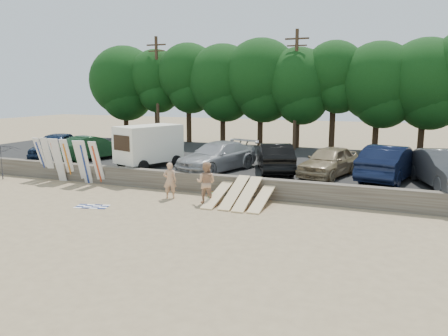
# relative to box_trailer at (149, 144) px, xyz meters

# --- Properties ---
(ground) EXTENTS (120.00, 120.00, 0.00)m
(ground) POSITION_rel_box_trailer_xyz_m (4.36, -5.29, -2.09)
(ground) COLOR tan
(ground) RESTS_ON ground
(seawall) EXTENTS (44.00, 0.50, 1.00)m
(seawall) POSITION_rel_box_trailer_xyz_m (4.36, -2.29, -1.59)
(seawall) COLOR #6B6356
(seawall) RESTS_ON ground
(parking_lot) EXTENTS (44.00, 14.50, 0.70)m
(parking_lot) POSITION_rel_box_trailer_xyz_m (4.36, 5.21, -1.74)
(parking_lot) COLOR #282828
(parking_lot) RESTS_ON ground
(treeline) EXTENTS (33.97, 6.41, 8.71)m
(treeline) POSITION_rel_box_trailer_xyz_m (4.10, 12.25, 4.08)
(treeline) COLOR #382616
(treeline) RESTS_ON parking_lot
(utility_poles) EXTENTS (25.80, 0.26, 9.00)m
(utility_poles) POSITION_rel_box_trailer_xyz_m (6.36, 10.71, 3.34)
(utility_poles) COLOR #473321
(utility_poles) RESTS_ON parking_lot
(box_trailer) EXTENTS (3.15, 4.30, 2.47)m
(box_trailer) POSITION_rel_box_trailer_xyz_m (0.00, 0.00, 0.00)
(box_trailer) COLOR white
(box_trailer) RESTS_ON parking_lot
(car_0) EXTENTS (3.64, 5.47, 1.73)m
(car_0) POSITION_rel_box_trailer_xyz_m (-7.55, 0.46, -0.52)
(car_0) COLOR #11203D
(car_0) RESTS_ON parking_lot
(car_1) EXTENTS (3.17, 5.05, 1.57)m
(car_1) POSITION_rel_box_trailer_xyz_m (-5.01, 1.00, -0.60)
(car_1) COLOR #123119
(car_1) RESTS_ON parking_lot
(car_2) EXTENTS (3.84, 6.02, 1.62)m
(car_2) POSITION_rel_box_trailer_xyz_m (4.29, 0.31, -0.57)
(car_2) COLOR #9E9FA3
(car_2) RESTS_ON parking_lot
(car_3) EXTENTS (3.42, 5.21, 1.62)m
(car_3) POSITION_rel_box_trailer_xyz_m (7.44, 1.21, -0.57)
(car_3) COLOR black
(car_3) RESTS_ON parking_lot
(car_4) EXTENTS (3.05, 5.03, 1.60)m
(car_4) POSITION_rel_box_trailer_xyz_m (10.47, 1.01, -0.58)
(car_4) COLOR #978360
(car_4) RESTS_ON parking_lot
(car_5) EXTENTS (3.09, 5.75, 1.80)m
(car_5) POSITION_rel_box_trailer_xyz_m (13.47, 1.13, -0.49)
(car_5) COLOR black
(car_5) RESTS_ON parking_lot
(car_6) EXTENTS (3.38, 5.63, 1.75)m
(car_6) POSITION_rel_box_trailer_xyz_m (15.96, 0.28, -0.51)
(car_6) COLOR #434547
(car_6) RESTS_ON parking_lot
(surfboard_upright_0) EXTENTS (0.60, 0.86, 2.51)m
(surfboard_upright_0) POSITION_rel_box_trailer_xyz_m (-5.75, -2.64, -0.83)
(surfboard_upright_0) COLOR white
(surfboard_upright_0) RESTS_ON ground
(surfboard_upright_1) EXTENTS (0.51, 0.71, 2.53)m
(surfboard_upright_1) POSITION_rel_box_trailer_xyz_m (-5.23, -2.67, -0.82)
(surfboard_upright_1) COLOR white
(surfboard_upright_1) RESTS_ON ground
(surfboard_upright_2) EXTENTS (0.60, 0.81, 2.52)m
(surfboard_upright_2) POSITION_rel_box_trailer_xyz_m (-4.54, -2.75, -0.82)
(surfboard_upright_2) COLOR white
(surfboard_upright_2) RESTS_ON ground
(surfboard_upright_3) EXTENTS (0.54, 0.68, 2.55)m
(surfboard_upright_3) POSITION_rel_box_trailer_xyz_m (-4.25, -2.93, -0.81)
(surfboard_upright_3) COLOR white
(surfboard_upright_3) RESTS_ON ground
(surfboard_upright_4) EXTENTS (0.55, 0.80, 2.52)m
(surfboard_upright_4) POSITION_rel_box_trailer_xyz_m (-3.76, -2.71, -0.83)
(surfboard_upright_4) COLOR white
(surfboard_upright_4) RESTS_ON ground
(surfboard_upright_5) EXTENTS (0.59, 0.87, 2.50)m
(surfboard_upright_5) POSITION_rel_box_trailer_xyz_m (-2.73, -2.81, -0.83)
(surfboard_upright_5) COLOR white
(surfboard_upright_5) RESTS_ON ground
(surfboard_upright_6) EXTENTS (0.60, 0.83, 2.52)m
(surfboard_upright_6) POSITION_rel_box_trailer_xyz_m (-2.42, -2.89, -0.83)
(surfboard_upright_6) COLOR white
(surfboard_upright_6) RESTS_ON ground
(surfboard_upright_7) EXTENTS (0.52, 0.86, 2.50)m
(surfboard_upright_7) POSITION_rel_box_trailer_xyz_m (-1.62, -2.82, -0.84)
(surfboard_upright_7) COLOR white
(surfboard_upright_7) RESTS_ON ground
(surfboard_low_0) EXTENTS (0.56, 2.93, 0.80)m
(surfboard_low_0) POSITION_rel_box_trailer_xyz_m (6.09, -3.81, -1.68)
(surfboard_low_0) COLOR beige
(surfboard_low_0) RESTS_ON ground
(surfboard_low_1) EXTENTS (0.56, 2.84, 1.09)m
(surfboard_low_1) POSITION_rel_box_trailer_xyz_m (6.89, -3.76, -1.54)
(surfboard_low_1) COLOR beige
(surfboard_low_1) RESTS_ON ground
(surfboard_low_2) EXTENTS (0.56, 2.85, 1.08)m
(surfboard_low_2) POSITION_rel_box_trailer_xyz_m (7.56, -3.81, -1.54)
(surfboard_low_2) COLOR beige
(surfboard_low_2) RESTS_ON ground
(surfboard_low_3) EXTENTS (0.56, 2.92, 0.81)m
(surfboard_low_3) POSITION_rel_box_trailer_xyz_m (8.25, -3.70, -1.68)
(surfboard_low_3) COLOR beige
(surfboard_low_3) RESTS_ON ground
(beachgoer_a) EXTENTS (0.77, 0.66, 1.78)m
(beachgoer_a) POSITION_rel_box_trailer_xyz_m (3.59, -3.97, -1.20)
(beachgoer_a) COLOR tan
(beachgoer_a) RESTS_ON ground
(beachgoer_b) EXTENTS (1.02, 0.83, 1.96)m
(beachgoer_b) POSITION_rel_box_trailer_xyz_m (5.62, -4.15, -1.11)
(beachgoer_b) COLOR tan
(beachgoer_b) RESTS_ON ground
(cooler) EXTENTS (0.42, 0.35, 0.32)m
(cooler) POSITION_rel_box_trailer_xyz_m (5.65, -3.46, -1.93)
(cooler) COLOR #268E51
(cooler) RESTS_ON ground
(gear_bag) EXTENTS (0.34, 0.30, 0.22)m
(gear_bag) POSITION_rel_box_trailer_xyz_m (5.32, -2.89, -1.98)
(gear_bag) COLOR orange
(gear_bag) RESTS_ON ground
(beach_towel) EXTENTS (1.82, 1.82, 0.00)m
(beach_towel) POSITION_rel_box_trailer_xyz_m (1.06, -6.71, -2.08)
(beach_towel) COLOR white
(beach_towel) RESTS_ON ground
(beach_umbrella) EXTENTS (3.23, 3.24, 2.12)m
(beach_umbrella) POSITION_rel_box_trailer_xyz_m (-7.86, -3.70, -1.03)
(beach_umbrella) COLOR #21212A
(beach_umbrella) RESTS_ON ground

